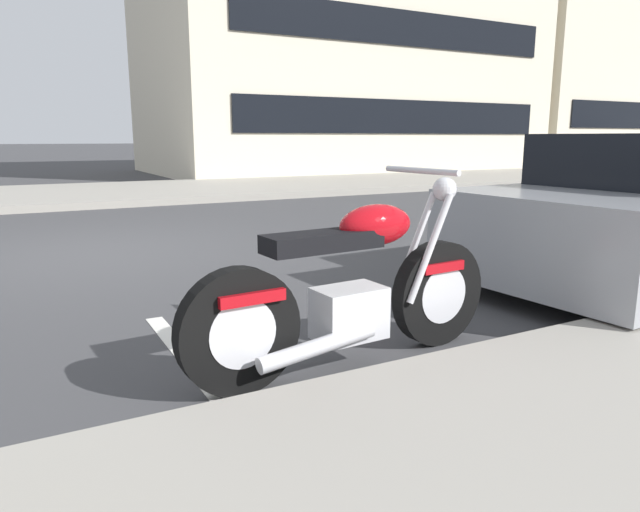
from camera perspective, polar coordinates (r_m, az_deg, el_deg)
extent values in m
plane|color=#3D3D3F|center=(7.05, -20.96, 0.19)|extent=(260.00, 260.00, 0.00)
cube|color=gray|center=(18.90, 14.65, 7.52)|extent=(120.00, 5.00, 0.14)
cube|color=silver|center=(3.43, -12.06, -10.95)|extent=(0.12, 2.20, 0.01)
cylinder|color=black|center=(3.75, 11.59, -3.62)|extent=(0.68, 0.15, 0.67)
cylinder|color=silver|center=(3.75, 11.59, -3.62)|extent=(0.38, 0.14, 0.37)
cylinder|color=black|center=(3.00, -8.05, -7.39)|extent=(0.68, 0.15, 0.67)
cylinder|color=silver|center=(3.00, -8.05, -7.39)|extent=(0.38, 0.14, 0.37)
cube|color=silver|center=(3.33, 2.90, -5.65)|extent=(0.42, 0.29, 0.30)
cube|color=black|center=(3.13, 0.28, 1.48)|extent=(0.69, 0.26, 0.10)
ellipsoid|color=#B20C14|center=(3.32, 5.53, 3.08)|extent=(0.49, 0.27, 0.24)
cube|color=#B20C14|center=(2.96, -7.27, -3.87)|extent=(0.37, 0.20, 0.06)
cube|color=#B20C14|center=(3.69, 11.48, -0.91)|extent=(0.33, 0.18, 0.06)
cylinder|color=silver|center=(3.63, 9.34, 1.07)|extent=(0.34, 0.07, 0.65)
cylinder|color=silver|center=(3.53, 10.84, 0.71)|extent=(0.34, 0.07, 0.65)
cylinder|color=silver|center=(3.50, 9.96, 8.33)|extent=(0.08, 0.62, 0.04)
sphere|color=silver|center=(3.65, 12.24, 6.48)|extent=(0.15, 0.15, 0.15)
cylinder|color=silver|center=(3.09, -0.22, -8.97)|extent=(0.71, 0.14, 0.16)
cylinder|color=black|center=(5.55, 16.66, 0.80)|extent=(0.63, 0.26, 0.62)
cube|color=beige|center=(23.82, 1.71, 19.40)|extent=(14.24, 8.67, 9.04)
cube|color=black|center=(19.96, 8.13, 13.50)|extent=(11.96, 0.06, 1.10)
cube|color=black|center=(20.25, 8.38, 21.45)|extent=(11.96, 0.06, 1.10)
cube|color=beige|center=(31.78, 22.47, 17.69)|extent=(9.45, 8.42, 10.23)
cube|color=black|center=(29.02, 28.62, 12.13)|extent=(7.93, 0.06, 1.10)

